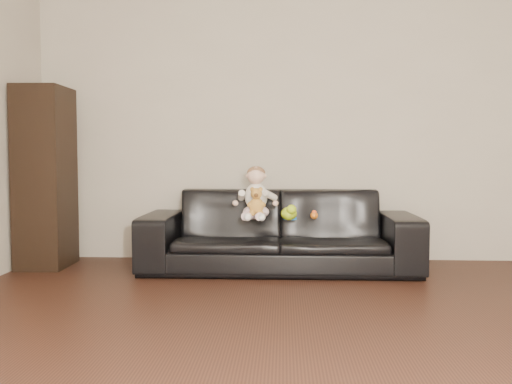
# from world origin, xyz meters

# --- Properties ---
(floor) EXTENTS (5.50, 5.50, 0.00)m
(floor) POSITION_xyz_m (0.00, 0.00, 0.00)
(floor) COLOR #341B12
(floor) RESTS_ON ground
(wall_back) EXTENTS (5.00, 0.00, 5.00)m
(wall_back) POSITION_xyz_m (0.00, 2.75, 1.30)
(wall_back) COLOR #B7AE9A
(wall_back) RESTS_ON ground
(sofa) EXTENTS (2.25, 0.88, 0.66)m
(sofa) POSITION_xyz_m (-0.30, 2.25, 0.33)
(sofa) COLOR black
(sofa) RESTS_ON floor
(cabinet) EXTENTS (0.40, 0.54, 1.53)m
(cabinet) POSITION_xyz_m (-2.29, 2.29, 0.76)
(cabinet) COLOR black
(cabinet) RESTS_ON floor
(shelf_item) EXTENTS (0.19, 0.26, 0.28)m
(shelf_item) POSITION_xyz_m (-2.27, 2.29, 1.11)
(shelf_item) COLOR silver
(shelf_item) RESTS_ON cabinet
(baby) EXTENTS (0.32, 0.38, 0.43)m
(baby) POSITION_xyz_m (-0.49, 2.13, 0.62)
(baby) COLOR #F7D0D7
(baby) RESTS_ON sofa
(teddy_bear) EXTENTS (0.12, 0.12, 0.22)m
(teddy_bear) POSITION_xyz_m (-0.48, 2.00, 0.59)
(teddy_bear) COLOR #C28A37
(teddy_bear) RESTS_ON sofa
(toy_green) EXTENTS (0.13, 0.15, 0.11)m
(toy_green) POSITION_xyz_m (-0.22, 2.07, 0.49)
(toy_green) COLOR #AFDA19
(toy_green) RESTS_ON sofa
(toy_rattle) EXTENTS (0.06, 0.06, 0.06)m
(toy_rattle) POSITION_xyz_m (-0.02, 2.15, 0.46)
(toy_rattle) COLOR orange
(toy_rattle) RESTS_ON sofa
(toy_blue_disc) EXTENTS (0.12, 0.12, 0.02)m
(toy_blue_disc) POSITION_xyz_m (-0.21, 2.12, 0.44)
(toy_blue_disc) COLOR blue
(toy_blue_disc) RESTS_ON sofa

